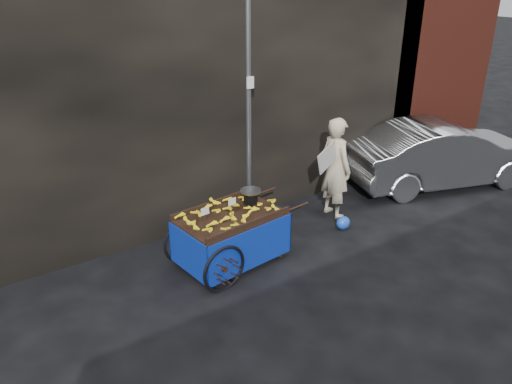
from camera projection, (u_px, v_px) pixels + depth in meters
ground at (280, 262)px, 7.38m from camera, size 80.00×80.00×0.00m
building_wall at (212, 62)px, 8.52m from camera, size 13.50×2.00×5.00m
street_pole at (249, 108)px, 7.69m from camera, size 0.12×0.10×4.00m
banana_cart at (228, 222)px, 7.09m from camera, size 2.12×1.17×1.10m
vendor at (336, 168)px, 8.44m from camera, size 0.84×0.65×1.76m
plastic_bag at (343, 223)px, 8.27m from camera, size 0.25×0.20×0.23m
parked_car at (443, 154)px, 9.80m from camera, size 4.06×2.45×1.26m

